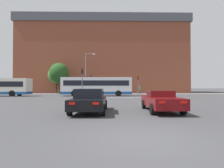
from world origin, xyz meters
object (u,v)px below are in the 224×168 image
object	(u,v)px
car_roadster_right	(161,101)
traffic_light_near_left	(82,78)
car_saloon_left	(90,100)
street_lamp_junction	(87,70)
pedestrian_walking_west	(140,89)
traffic_light_far_right	(138,82)
pedestrian_waiting	(73,89)
traffic_light_far_left	(91,81)
bus_crossing_lead	(97,86)
pedestrian_walking_east	(116,89)

from	to	relation	value
car_roadster_right	traffic_light_near_left	xyz separation A→B (m)	(-7.51, 15.76, 2.27)
car_saloon_left	street_lamp_junction	distance (m)	22.61
car_roadster_right	car_saloon_left	bearing A→B (deg)	-175.32
car_saloon_left	pedestrian_walking_west	size ratio (longest dim) A/B	2.62
car_saloon_left	traffic_light_far_right	bearing A→B (deg)	75.83
street_lamp_junction	pedestrian_waiting	xyz separation A→B (m)	(-4.12, 7.14, -3.81)
traffic_light_far_left	street_lamp_junction	size ratio (longest dim) A/B	0.54
bus_crossing_lead	pedestrian_walking_west	xyz separation A→B (m)	(9.17, 8.81, -0.71)
car_roadster_right	traffic_light_far_right	xyz separation A→B (m)	(3.27, 28.42, 2.06)
car_saloon_left	pedestrian_walking_west	bearing A→B (deg)	75.10
street_lamp_junction	pedestrian_walking_east	size ratio (longest dim) A/B	4.35
pedestrian_walking_east	pedestrian_waiting	bearing A→B (deg)	59.45
car_roadster_right	traffic_light_far_left	distance (m)	29.43
traffic_light_far_right	traffic_light_far_left	xyz separation A→B (m)	(-10.74, -0.05, 0.18)
car_roadster_right	bus_crossing_lead	bearing A→B (deg)	107.28
car_roadster_right	pedestrian_waiting	bearing A→B (deg)	113.38
bus_crossing_lead	pedestrian_walking_east	bearing A→B (deg)	-22.13
traffic_light_near_left	pedestrian_walking_east	size ratio (longest dim) A/B	2.39
traffic_light_near_left	street_lamp_junction	bearing A→B (deg)	89.84
car_roadster_right	pedestrian_waiting	size ratio (longest dim) A/B	2.72
car_roadster_right	pedestrian_walking_west	distance (m)	28.60
traffic_light_far_right	pedestrian_waiting	bearing A→B (deg)	178.03
car_saloon_left	traffic_light_far_right	distance (m)	29.79
bus_crossing_lead	traffic_light_far_left	xyz separation A→B (m)	(-1.95, 8.82, 1.16)
car_saloon_left	pedestrian_walking_east	world-z (taller)	pedestrian_walking_east
car_saloon_left	pedestrian_waiting	xyz separation A→B (m)	(-7.05, 29.19, 0.27)
bus_crossing_lead	pedestrian_walking_east	size ratio (longest dim) A/B	6.57
traffic_light_far_right	street_lamp_junction	bearing A→B (deg)	-148.39
street_lamp_junction	bus_crossing_lead	bearing A→B (deg)	-48.67
bus_crossing_lead	pedestrian_walking_east	distance (m)	10.29
pedestrian_walking_west	pedestrian_walking_east	bearing A→B (deg)	-162.41
car_saloon_left	traffic_light_near_left	bearing A→B (deg)	101.55
traffic_light_near_left	pedestrian_walking_east	bearing A→B (deg)	66.24
car_saloon_left	car_roadster_right	size ratio (longest dim) A/B	0.99
traffic_light_far_right	traffic_light_far_left	world-z (taller)	traffic_light_far_left
car_roadster_right	street_lamp_junction	xyz separation A→B (m)	(-7.49, 21.80, 4.14)
car_saloon_left	pedestrian_waiting	world-z (taller)	pedestrian_waiting
car_roadster_right	street_lamp_junction	distance (m)	23.42
traffic_light_near_left	pedestrian_waiting	world-z (taller)	traffic_light_near_left
traffic_light_near_left	pedestrian_walking_east	world-z (taller)	traffic_light_near_left
street_lamp_junction	pedestrian_walking_east	distance (m)	10.04
traffic_light_far_right	bus_crossing_lead	bearing A→B (deg)	-134.76
bus_crossing_lead	pedestrian_waiting	xyz separation A→B (m)	(-6.09, 9.38, -0.74)
pedestrian_waiting	pedestrian_walking_west	size ratio (longest dim) A/B	0.97
car_saloon_left	bus_crossing_lead	size ratio (longest dim) A/B	0.38
traffic_light_far_left	pedestrian_walking_east	world-z (taller)	traffic_light_far_left
traffic_light_far_right	pedestrian_walking_east	size ratio (longest dim) A/B	2.20
car_saloon_left	traffic_light_near_left	size ratio (longest dim) A/B	1.05
traffic_light_near_left	pedestrian_walking_west	size ratio (longest dim) A/B	2.49
street_lamp_junction	pedestrian_waiting	size ratio (longest dim) A/B	4.68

